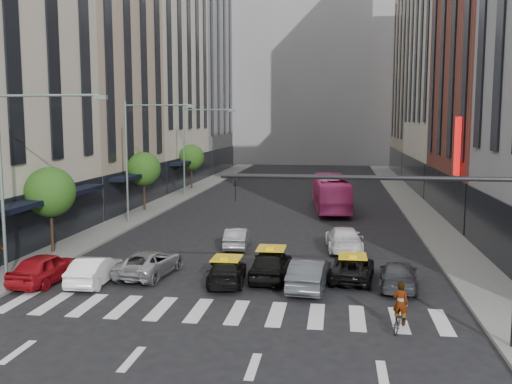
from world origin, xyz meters
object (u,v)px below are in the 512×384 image
at_px(taxi_left, 227,271).
at_px(taxi_center, 271,264).
at_px(streetlamp_near, 19,160).
at_px(motorcycle, 400,320).
at_px(streetlamp_far, 193,139).
at_px(car_red, 45,268).
at_px(car_white_front, 95,270).
at_px(bus, 331,193).
at_px(streetlamp_mid, 139,146).

xyz_separation_m(taxi_left, taxi_center, (2.00, 1.06, 0.15)).
xyz_separation_m(streetlamp_near, motorcycle, (16.95, -3.63, -5.49)).
distance_m(streetlamp_far, taxi_center, 32.01).
height_order(streetlamp_near, taxi_center, streetlamp_near).
xyz_separation_m(streetlamp_far, motorcycle, (16.95, -35.63, -5.49)).
bearing_deg(streetlamp_far, motorcycle, -64.56).
height_order(car_red, taxi_center, taxi_center).
bearing_deg(taxi_left, motorcycle, 139.62).
bearing_deg(motorcycle, car_white_front, 3.79).
xyz_separation_m(taxi_center, bus, (2.61, 22.18, 0.76)).
bearing_deg(streetlamp_far, car_white_front, -84.15).
xyz_separation_m(streetlamp_mid, car_red, (0.84, -15.64, -5.17)).
distance_m(streetlamp_near, taxi_center, 12.80).
xyz_separation_m(streetlamp_near, bus, (14.05, 24.74, -4.38)).
xyz_separation_m(streetlamp_near, streetlamp_mid, (0.00, 16.00, 0.00)).
height_order(car_red, motorcycle, car_red).
relative_size(streetlamp_mid, motorcycle, 5.67).
bearing_deg(streetlamp_far, bus, -27.33).
bearing_deg(taxi_center, streetlamp_far, -66.92).
bearing_deg(bus, car_white_front, 60.62).
relative_size(taxi_left, bus, 0.38).
xyz_separation_m(car_white_front, bus, (10.83, 24.15, 0.86)).
bearing_deg(taxi_left, car_white_front, 2.30).
height_order(streetlamp_near, bus, streetlamp_near).
bearing_deg(taxi_center, motorcycle, 133.50).
bearing_deg(streetlamp_mid, car_red, -86.91).
distance_m(car_white_front, motorcycle, 14.37).
bearing_deg(streetlamp_near, taxi_center, 12.59).
distance_m(car_red, car_white_front, 2.39).
distance_m(car_red, bus, 27.73).
height_order(car_white_front, bus, bus).
distance_m(streetlamp_near, bus, 28.79).
distance_m(car_white_front, bus, 26.48).
bearing_deg(car_white_front, bus, -115.72).
distance_m(taxi_left, taxi_center, 2.27).
bearing_deg(motorcycle, streetlamp_far, -43.68).
distance_m(taxi_left, motorcycle, 9.10).
relative_size(car_white_front, bus, 0.37).
distance_m(streetlamp_far, car_red, 32.07).
relative_size(streetlamp_mid, taxi_left, 2.15).
relative_size(streetlamp_far, car_red, 2.08).
xyz_separation_m(taxi_center, motorcycle, (5.51, -6.19, -0.34)).
relative_size(car_red, taxi_center, 0.97).
xyz_separation_m(streetlamp_near, streetlamp_far, (0.00, 32.00, 0.00)).
bearing_deg(streetlamp_near, streetlamp_mid, 90.00).
bearing_deg(car_white_front, taxi_center, -168.10).
bearing_deg(streetlamp_mid, bus, 31.87).
bearing_deg(taxi_left, streetlamp_far, -78.82).
bearing_deg(car_white_front, motorcycle, 161.35).
xyz_separation_m(streetlamp_mid, bus, (14.05, 8.74, -4.38)).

